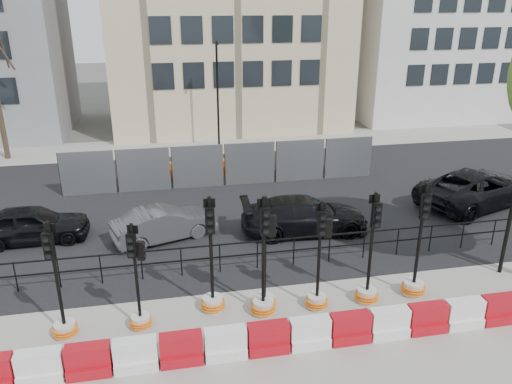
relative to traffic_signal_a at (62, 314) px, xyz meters
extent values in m
plane|color=#51514C|center=(5.50, 1.23, -0.67)|extent=(120.00, 120.00, 0.00)
cube|color=gray|center=(5.50, -1.77, -0.66)|extent=(40.00, 6.00, 0.02)
cube|color=black|center=(5.50, 8.23, -0.65)|extent=(40.00, 14.00, 0.03)
cube|color=gray|center=(5.50, 17.23, -0.66)|extent=(40.00, 4.00, 0.02)
cube|color=silver|center=(22.50, 23.23, 7.33)|extent=(12.00, 9.00, 16.00)
cylinder|color=black|center=(-1.70, 2.43, -0.17)|extent=(0.04, 0.04, 1.00)
cylinder|color=black|center=(-0.50, 2.43, -0.17)|extent=(0.04, 0.04, 1.00)
cylinder|color=black|center=(0.70, 2.43, -0.17)|extent=(0.04, 0.04, 1.00)
cylinder|color=black|center=(1.90, 2.43, -0.17)|extent=(0.04, 0.04, 1.00)
cylinder|color=black|center=(3.10, 2.43, -0.17)|extent=(0.04, 0.04, 1.00)
cylinder|color=black|center=(4.30, 2.43, -0.17)|extent=(0.04, 0.04, 1.00)
cylinder|color=black|center=(5.50, 2.43, -0.17)|extent=(0.04, 0.04, 1.00)
cylinder|color=black|center=(6.70, 2.43, -0.17)|extent=(0.04, 0.04, 1.00)
cylinder|color=black|center=(7.90, 2.43, -0.17)|extent=(0.04, 0.04, 1.00)
cylinder|color=black|center=(9.10, 2.43, -0.17)|extent=(0.04, 0.04, 1.00)
cylinder|color=black|center=(10.30, 2.43, -0.17)|extent=(0.04, 0.04, 1.00)
cylinder|color=black|center=(11.50, 2.43, -0.17)|extent=(0.04, 0.04, 1.00)
cylinder|color=black|center=(12.70, 2.43, -0.17)|extent=(0.04, 0.04, 1.00)
cylinder|color=black|center=(13.90, 2.43, -0.17)|extent=(0.04, 0.04, 1.00)
cube|color=black|center=(5.50, 2.43, 0.31)|extent=(18.00, 0.04, 0.04)
cube|color=black|center=(5.50, 2.43, -0.12)|extent=(18.00, 0.04, 0.04)
cube|color=gray|center=(-0.50, 10.23, 0.33)|extent=(2.30, 0.05, 2.00)
cylinder|color=black|center=(-1.65, 10.23, 0.33)|extent=(0.05, 0.05, 2.00)
cube|color=gray|center=(1.90, 10.23, 0.33)|extent=(2.30, 0.05, 2.00)
cylinder|color=black|center=(0.75, 10.23, 0.33)|extent=(0.05, 0.05, 2.00)
cube|color=gray|center=(4.30, 10.23, 0.33)|extent=(2.30, 0.05, 2.00)
cylinder|color=black|center=(3.15, 10.23, 0.33)|extent=(0.05, 0.05, 2.00)
cube|color=gray|center=(6.70, 10.23, 0.33)|extent=(2.30, 0.05, 2.00)
cylinder|color=black|center=(5.55, 10.23, 0.33)|extent=(0.05, 0.05, 2.00)
cube|color=gray|center=(9.10, 10.23, 0.33)|extent=(2.30, 0.05, 2.00)
cylinder|color=black|center=(7.95, 10.23, 0.33)|extent=(0.05, 0.05, 2.00)
cube|color=gray|center=(11.50, 10.23, 0.33)|extent=(2.30, 0.05, 2.00)
cylinder|color=black|center=(10.35, 10.23, 0.33)|extent=(0.05, 0.05, 2.00)
cube|color=red|center=(1.50, 11.73, -0.27)|extent=(1.00, 0.40, 0.80)
cube|color=red|center=(3.50, 11.73, -0.27)|extent=(1.00, 0.40, 0.80)
cube|color=red|center=(5.50, 11.73, -0.27)|extent=(1.00, 0.40, 0.80)
cube|color=red|center=(7.50, 11.73, -0.27)|extent=(1.00, 0.40, 0.80)
cube|color=red|center=(9.50, 11.73, -0.27)|extent=(1.00, 0.40, 0.80)
cylinder|color=black|center=(6.00, 16.23, 2.33)|extent=(0.12, 0.12, 6.00)
cube|color=black|center=(6.00, 15.98, 5.23)|extent=(0.12, 0.50, 0.12)
cube|color=white|center=(-0.27, -1.57, -0.52)|extent=(1.00, 0.50, 0.30)
cube|color=white|center=(-0.27, -1.57, -0.12)|extent=(1.00, 0.35, 0.50)
cube|color=red|center=(0.78, -1.57, -0.52)|extent=(1.00, 0.50, 0.30)
cube|color=red|center=(0.78, -1.57, -0.12)|extent=(1.00, 0.35, 0.50)
cube|color=white|center=(1.83, -1.57, -0.52)|extent=(1.00, 0.50, 0.30)
cube|color=white|center=(1.83, -1.57, -0.12)|extent=(1.00, 0.35, 0.50)
cube|color=red|center=(2.88, -1.57, -0.52)|extent=(1.00, 0.50, 0.30)
cube|color=red|center=(2.88, -1.57, -0.12)|extent=(1.00, 0.35, 0.50)
cube|color=white|center=(3.93, -1.57, -0.52)|extent=(1.00, 0.50, 0.30)
cube|color=white|center=(3.93, -1.57, -0.12)|extent=(1.00, 0.35, 0.50)
cube|color=red|center=(4.98, -1.57, -0.52)|extent=(1.00, 0.50, 0.30)
cube|color=red|center=(4.98, -1.57, -0.12)|extent=(1.00, 0.35, 0.50)
cube|color=white|center=(6.03, -1.57, -0.52)|extent=(1.00, 0.50, 0.30)
cube|color=white|center=(6.03, -1.57, -0.12)|extent=(1.00, 0.35, 0.50)
cube|color=red|center=(7.08, -1.57, -0.52)|extent=(1.00, 0.50, 0.30)
cube|color=red|center=(7.08, -1.57, -0.12)|extent=(1.00, 0.35, 0.50)
cube|color=white|center=(8.13, -1.57, -0.52)|extent=(1.00, 0.50, 0.30)
cube|color=white|center=(8.13, -1.57, -0.12)|extent=(1.00, 0.35, 0.50)
cube|color=red|center=(9.18, -1.57, -0.52)|extent=(1.00, 0.50, 0.30)
cube|color=red|center=(9.18, -1.57, -0.12)|extent=(1.00, 0.35, 0.50)
cube|color=white|center=(10.23, -1.57, -0.52)|extent=(1.00, 0.50, 0.30)
cube|color=white|center=(10.23, -1.57, -0.12)|extent=(1.00, 0.35, 0.50)
cube|color=red|center=(11.28, -1.57, -0.52)|extent=(1.00, 0.50, 0.30)
cube|color=red|center=(11.28, -1.57, -0.12)|extent=(1.00, 0.35, 0.50)
cylinder|color=beige|center=(0.00, 0.01, -0.47)|extent=(0.53, 0.53, 0.39)
torus|color=orange|center=(0.00, 0.01, -0.55)|extent=(0.64, 0.64, 0.05)
torus|color=orange|center=(0.00, 0.01, -0.47)|extent=(0.64, 0.64, 0.05)
torus|color=orange|center=(0.00, 0.01, -0.39)|extent=(0.64, 0.64, 0.05)
cylinder|color=black|center=(0.00, 0.01, 1.10)|extent=(0.09, 0.09, 2.94)
cube|color=black|center=(-0.03, -0.10, 1.98)|extent=(0.26, 0.20, 0.69)
cylinder|color=black|center=(-0.05, -0.18, 1.76)|extent=(0.15, 0.09, 0.15)
cylinder|color=black|center=(-0.05, -0.18, 1.98)|extent=(0.15, 0.09, 0.15)
cylinder|color=black|center=(-0.05, -0.18, 2.20)|extent=(0.15, 0.09, 0.15)
cube|color=black|center=(0.02, 0.07, 2.37)|extent=(0.29, 0.11, 0.24)
cylinder|color=beige|center=(1.90, 0.01, -0.49)|extent=(0.49, 0.49, 0.37)
torus|color=orange|center=(1.90, 0.01, -0.56)|extent=(0.59, 0.59, 0.05)
torus|color=orange|center=(1.90, 0.01, -0.49)|extent=(0.59, 0.59, 0.05)
torus|color=orange|center=(1.90, 0.01, -0.41)|extent=(0.59, 0.59, 0.05)
cylinder|color=black|center=(1.90, 0.01, 0.98)|extent=(0.08, 0.08, 2.74)
cube|color=black|center=(1.87, -0.10, 1.80)|extent=(0.25, 0.19, 0.64)
cylinder|color=black|center=(1.84, -0.17, 1.60)|extent=(0.14, 0.08, 0.14)
cylinder|color=black|center=(1.84, -0.17, 1.80)|extent=(0.14, 0.08, 0.14)
cylinder|color=black|center=(1.84, -0.17, 2.00)|extent=(0.14, 0.08, 0.14)
cube|color=black|center=(1.91, 0.06, 2.17)|extent=(0.27, 0.11, 0.22)
cube|color=black|center=(2.07, -0.04, 1.62)|extent=(0.21, 0.17, 0.50)
cylinder|color=beige|center=(3.85, 0.43, -0.46)|extent=(0.56, 0.56, 0.41)
torus|color=orange|center=(3.85, 0.43, -0.54)|extent=(0.67, 0.67, 0.05)
torus|color=orange|center=(3.85, 0.43, -0.46)|extent=(0.67, 0.67, 0.05)
torus|color=orange|center=(3.85, 0.43, -0.38)|extent=(0.67, 0.67, 0.05)
cylinder|color=black|center=(3.85, 0.43, 1.19)|extent=(0.09, 0.09, 3.10)
cube|color=black|center=(3.84, 0.31, 2.12)|extent=(0.26, 0.17, 0.72)
cylinder|color=black|center=(3.83, 0.23, 1.89)|extent=(0.16, 0.07, 0.15)
cylinder|color=black|center=(3.83, 0.23, 2.12)|extent=(0.16, 0.07, 0.15)
cylinder|color=black|center=(3.83, 0.23, 2.35)|extent=(0.16, 0.07, 0.15)
cube|color=black|center=(3.86, 0.50, 2.53)|extent=(0.31, 0.06, 0.25)
cylinder|color=beige|center=(5.18, 0.00, -0.46)|extent=(0.57, 0.57, 0.42)
torus|color=orange|center=(5.18, 0.00, -0.54)|extent=(0.69, 0.69, 0.05)
torus|color=orange|center=(5.18, 0.00, -0.46)|extent=(0.69, 0.69, 0.05)
torus|color=orange|center=(5.18, 0.00, -0.37)|extent=(0.69, 0.69, 0.05)
cylinder|color=black|center=(5.18, 0.00, 1.23)|extent=(0.09, 0.09, 3.17)
cube|color=black|center=(5.19, -0.13, 2.18)|extent=(0.26, 0.17, 0.74)
cylinder|color=black|center=(5.20, -0.21, 1.95)|extent=(0.16, 0.06, 0.16)
cylinder|color=black|center=(5.20, -0.21, 2.18)|extent=(0.16, 0.06, 0.16)
cylinder|color=black|center=(5.20, -0.21, 2.41)|extent=(0.16, 0.06, 0.16)
cube|color=black|center=(5.18, 0.06, 2.60)|extent=(0.32, 0.06, 0.25)
cube|color=black|center=(5.39, 0.01, 1.97)|extent=(0.22, 0.15, 0.58)
cylinder|color=beige|center=(5.26, 0.20, -0.46)|extent=(0.55, 0.55, 0.41)
torus|color=orange|center=(5.26, 0.20, -0.55)|extent=(0.67, 0.67, 0.05)
torus|color=orange|center=(5.26, 0.20, -0.46)|extent=(0.67, 0.67, 0.05)
torus|color=orange|center=(5.26, 0.20, -0.38)|extent=(0.67, 0.67, 0.05)
cylinder|color=black|center=(5.26, 0.20, 1.18)|extent=(0.09, 0.09, 3.08)
cube|color=black|center=(5.24, 0.08, 2.10)|extent=(0.27, 0.18, 0.72)
cylinder|color=black|center=(5.23, -0.01, 1.88)|extent=(0.16, 0.07, 0.15)
cylinder|color=black|center=(5.23, -0.01, 2.10)|extent=(0.16, 0.07, 0.15)
cylinder|color=black|center=(5.23, -0.01, 2.33)|extent=(0.16, 0.07, 0.15)
cube|color=black|center=(5.27, 0.26, 2.52)|extent=(0.31, 0.08, 0.25)
cylinder|color=beige|center=(6.72, 0.00, -0.47)|extent=(0.53, 0.53, 0.39)
torus|color=orange|center=(6.72, 0.00, -0.55)|extent=(0.64, 0.64, 0.05)
torus|color=orange|center=(6.72, 0.00, -0.47)|extent=(0.64, 0.64, 0.05)
torus|color=orange|center=(6.72, 0.00, -0.39)|extent=(0.64, 0.64, 0.05)
cylinder|color=black|center=(6.72, 0.00, 1.09)|extent=(0.09, 0.09, 2.94)
cube|color=black|center=(6.71, -0.12, 1.97)|extent=(0.25, 0.16, 0.69)
cylinder|color=black|center=(6.70, -0.20, 1.76)|extent=(0.15, 0.06, 0.15)
cylinder|color=black|center=(6.70, -0.20, 1.97)|extent=(0.15, 0.06, 0.15)
cylinder|color=black|center=(6.70, -0.20, 2.19)|extent=(0.15, 0.06, 0.15)
cube|color=black|center=(6.72, 0.05, 2.37)|extent=(0.30, 0.06, 0.23)
cube|color=black|center=(6.91, -0.02, 1.78)|extent=(0.21, 0.14, 0.54)
cylinder|color=beige|center=(8.21, 0.00, -0.47)|extent=(0.55, 0.55, 0.41)
torus|color=orange|center=(8.21, 0.00, -0.55)|extent=(0.66, 0.66, 0.05)
torus|color=orange|center=(8.21, 0.00, -0.47)|extent=(0.66, 0.66, 0.05)
torus|color=orange|center=(8.21, 0.00, -0.38)|extent=(0.66, 0.66, 0.05)
cylinder|color=black|center=(8.21, 0.00, 1.16)|extent=(0.09, 0.09, 3.05)
cube|color=black|center=(8.21, -0.12, 2.08)|extent=(0.25, 0.15, 0.71)
cylinder|color=black|center=(8.21, -0.20, 1.86)|extent=(0.15, 0.06, 0.15)
cylinder|color=black|center=(8.21, -0.20, 2.08)|extent=(0.15, 0.06, 0.15)
cylinder|color=black|center=(8.21, -0.20, 2.30)|extent=(0.15, 0.06, 0.15)
cube|color=black|center=(8.20, 0.07, 2.49)|extent=(0.31, 0.04, 0.24)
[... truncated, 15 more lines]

